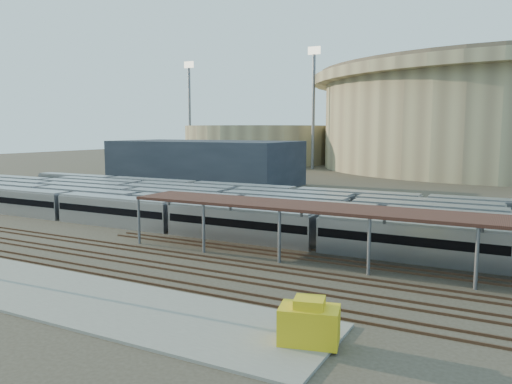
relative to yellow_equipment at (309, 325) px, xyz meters
The scene contains 12 objects.
ground 23.56m from the yellow_equipment, 141.84° to the left, with size 420.00×420.00×0.00m, color #383026.
apron 23.53m from the yellow_equipment, behind, with size 50.00×9.00×0.20m, color gray.
subway_trains 38.86m from the yellow_equipment, 121.77° to the left, with size 130.14×23.90×3.60m.
inspection_shed 19.23m from the yellow_equipment, 79.31° to the left, with size 60.30×6.00×5.30m.
empty_tracks 20.85m from the yellow_equipment, 152.72° to the left, with size 170.00×9.62×0.18m.
stadium 155.42m from the yellow_equipment, 87.59° to the left, with size 124.00×124.00×32.50m.
secondary_arena 164.58m from the yellow_equipment, 118.51° to the left, with size 56.00×56.00×14.00m, color tan.
service_building 87.82m from the yellow_equipment, 127.57° to the left, with size 42.00×20.00×10.00m, color #1E232D.
floodlight_0 135.05m from the yellow_equipment, 111.28° to the left, with size 4.00×1.00×38.40m.
floodlight_1 170.84m from the yellow_equipment, 127.57° to the left, with size 4.00×1.00×38.40m.
floodlight_3 177.91m from the yellow_equipment, 99.27° to the left, with size 4.00×1.00×38.40m.
yellow_equipment is the anchor object (origin of this frame).
Camera 1 is at (28.74, -40.61, 12.59)m, focal length 35.00 mm.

